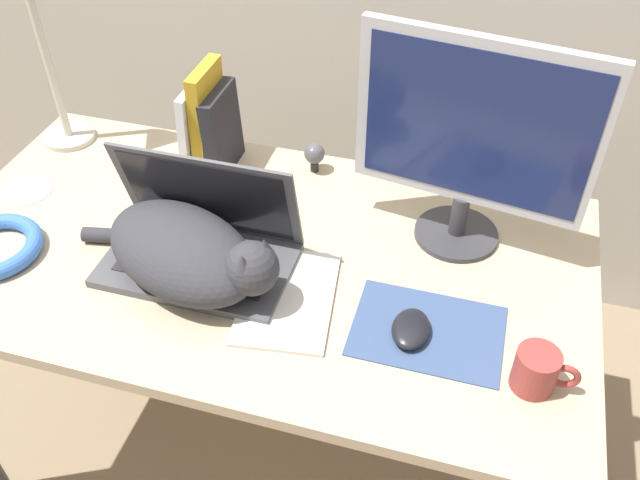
# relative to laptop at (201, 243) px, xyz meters

# --- Properties ---
(desk) EXTENTS (1.39, 0.76, 0.75)m
(desk) POSITION_rel_laptop_xyz_m (0.10, 0.06, -0.12)
(desk) COLOR tan
(desk) RESTS_ON ground_plane
(laptop) EXTENTS (0.38, 0.23, 0.24)m
(laptop) POSITION_rel_laptop_xyz_m (0.00, 0.00, 0.00)
(laptop) COLOR #4C4C51
(laptop) RESTS_ON desk
(cat) EXTENTS (0.47, 0.33, 0.16)m
(cat) POSITION_rel_laptop_xyz_m (0.00, -0.06, 0.03)
(cat) COLOR #333338
(cat) RESTS_ON desk
(external_monitor) EXTENTS (0.47, 0.18, 0.45)m
(external_monitor) POSITION_rel_laptop_xyz_m (0.49, 0.22, 0.20)
(external_monitor) COLOR #333338
(external_monitor) RESTS_ON desk
(mousepad) EXTENTS (0.28, 0.20, 0.00)m
(mousepad) POSITION_rel_laptop_xyz_m (0.48, -0.06, -0.04)
(mousepad) COLOR #384C75
(mousepad) RESTS_ON desk
(computer_mouse) EXTENTS (0.07, 0.10, 0.03)m
(computer_mouse) POSITION_rel_laptop_xyz_m (0.45, -0.08, -0.03)
(computer_mouse) COLOR black
(computer_mouse) RESTS_ON mousepad
(book_row) EXTENTS (0.10, 0.17, 0.26)m
(book_row) POSITION_rel_laptop_xyz_m (-0.11, 0.32, 0.07)
(book_row) COLOR white
(book_row) RESTS_ON desk
(desk_lamp) EXTENTS (0.17, 0.17, 0.51)m
(desk_lamp) POSITION_rel_laptop_xyz_m (-0.48, 0.30, 0.30)
(desk_lamp) COLOR beige
(desk_lamp) RESTS_ON desk
(notepad) EXTENTS (0.21, 0.29, 0.01)m
(notepad) POSITION_rel_laptop_xyz_m (0.20, -0.06, -0.04)
(notepad) COLOR silver
(notepad) RESTS_ON desk
(webcam) EXTENTS (0.05, 0.05, 0.07)m
(webcam) POSITION_rel_laptop_xyz_m (0.13, 0.37, 0.00)
(webcam) COLOR #232328
(webcam) RESTS_ON desk
(mug) EXTENTS (0.11, 0.08, 0.08)m
(mug) POSITION_rel_laptop_xyz_m (0.67, -0.13, -0.01)
(mug) COLOR #993833
(mug) RESTS_ON desk
(cd_disc) EXTENTS (0.12, 0.12, 0.00)m
(cd_disc) POSITION_rel_laptop_xyz_m (-0.49, 0.10, -0.04)
(cd_disc) COLOR silver
(cd_disc) RESTS_ON desk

